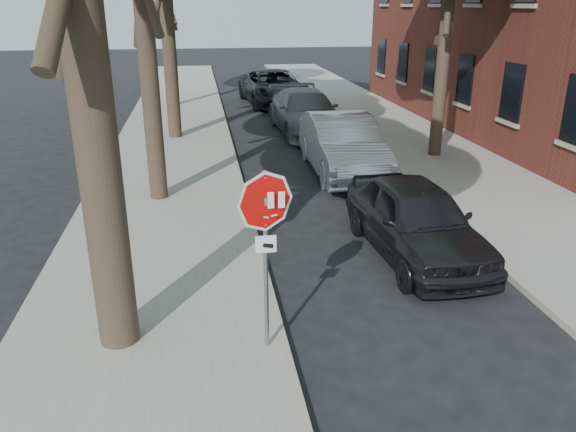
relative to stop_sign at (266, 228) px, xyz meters
The scene contains 10 objects.
ground 2.07m from the stop_sign, ahead, with size 120.00×120.00×0.00m, color black.
sidewalk_left 12.31m from the stop_sign, 98.51° to the left, with size 4.00×55.00×0.12m, color gray.
sidewalk_right 13.89m from the stop_sign, 60.88° to the left, with size 4.00×55.00×0.12m, color gray.
curb_left 12.17m from the stop_sign, 88.81° to the left, with size 0.12×55.00×0.13m, color #9E9384.
curb_right 13.03m from the stop_sign, 68.86° to the left, with size 0.12×55.00×0.13m, color #9E9384.
stop_sign is the anchor object (origin of this frame).
car_a 4.57m from the stop_sign, 41.58° to the left, with size 1.77×4.40×1.50m, color black.
car_b 9.47m from the stop_sign, 69.46° to the left, with size 1.79×5.14×1.69m, color #B4B6BD.
car_c 14.86m from the stop_sign, 77.26° to the left, with size 2.26×5.56×1.61m, color #55555A.
car_d 21.39m from the stop_sign, 82.06° to the left, with size 2.78×6.03×1.68m, color black.
Camera 1 is at (-1.47, -6.83, 4.70)m, focal length 35.00 mm.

